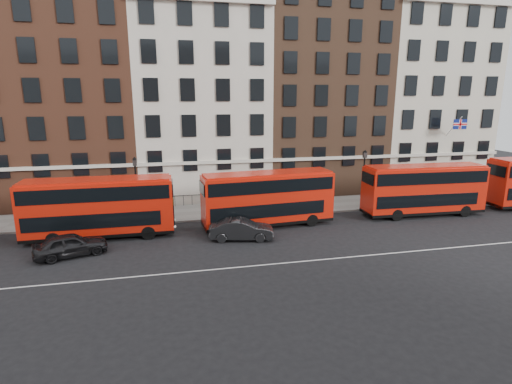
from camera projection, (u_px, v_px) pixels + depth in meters
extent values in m
plane|color=black|center=(229.00, 255.00, 26.39)|extent=(120.00, 120.00, 0.00)
cube|color=gray|center=(212.00, 211.00, 36.34)|extent=(80.00, 5.00, 0.15)
cube|color=gray|center=(215.00, 219.00, 33.96)|extent=(80.00, 0.30, 0.16)
cube|color=white|center=(234.00, 268.00, 24.49)|extent=(70.00, 0.12, 0.01)
cube|color=brown|center=(67.00, 88.00, 38.22)|extent=(12.80, 10.00, 22.00)
cube|color=#BAB3A4|center=(201.00, 104.00, 41.27)|extent=(12.80, 10.00, 19.00)
cube|color=brown|center=(318.00, 94.00, 43.73)|extent=(12.80, 10.00, 21.00)
cube|color=beige|center=(421.00, 99.00, 46.55)|extent=(12.80, 10.00, 20.00)
cube|color=red|center=(99.00, 207.00, 29.20)|extent=(10.57, 2.55, 3.97)
cube|color=black|center=(102.00, 231.00, 29.64)|extent=(10.57, 2.59, 0.24)
cube|color=black|center=(96.00, 216.00, 29.30)|extent=(9.36, 2.63, 1.06)
cube|color=black|center=(98.00, 191.00, 28.92)|extent=(10.17, 2.63, 1.01)
cube|color=red|center=(97.00, 180.00, 28.73)|extent=(10.27, 2.35, 0.18)
cube|color=black|center=(174.00, 213.00, 30.49)|extent=(0.09, 2.21, 1.31)
cube|color=black|center=(173.00, 200.00, 30.24)|extent=(0.09, 1.91, 0.42)
cylinder|color=black|center=(148.00, 233.00, 29.27)|extent=(1.01, 0.29, 1.01)
cylinder|color=black|center=(150.00, 223.00, 31.41)|extent=(1.01, 0.29, 1.01)
cylinder|color=black|center=(54.00, 239.00, 27.93)|extent=(1.01, 0.29, 1.01)
cylinder|color=black|center=(62.00, 229.00, 30.07)|extent=(1.01, 0.29, 1.01)
cube|color=red|center=(268.00, 198.00, 31.90)|extent=(10.64, 3.34, 3.94)
cube|color=black|center=(268.00, 220.00, 32.33)|extent=(10.64, 3.38, 0.24)
cube|color=black|center=(264.00, 207.00, 31.97)|extent=(9.45, 3.32, 1.05)
cube|color=black|center=(268.00, 183.00, 31.61)|extent=(10.25, 3.38, 1.00)
cube|color=red|center=(268.00, 173.00, 31.43)|extent=(10.32, 3.11, 0.18)
cube|color=black|center=(327.00, 203.00, 33.59)|extent=(0.26, 2.19, 1.30)
cube|color=black|center=(328.00, 190.00, 33.34)|extent=(0.23, 1.89, 0.42)
cylinder|color=black|center=(312.00, 220.00, 32.26)|extent=(1.02, 0.36, 1.00)
cylinder|color=black|center=(301.00, 213.00, 34.33)|extent=(1.02, 0.36, 1.00)
cylinder|color=black|center=(235.00, 228.00, 30.42)|extent=(1.02, 0.36, 1.00)
cylinder|color=black|center=(229.00, 219.00, 32.50)|extent=(1.02, 0.36, 1.00)
cube|color=red|center=(424.00, 189.00, 34.85)|extent=(10.67, 2.89, 3.98)
cube|color=black|center=(422.00, 210.00, 35.29)|extent=(10.67, 2.93, 0.24)
cube|color=black|center=(420.00, 197.00, 34.96)|extent=(9.46, 2.93, 1.06)
cube|color=black|center=(425.00, 175.00, 34.57)|extent=(10.27, 2.95, 1.01)
cube|color=red|center=(426.00, 166.00, 34.38)|extent=(10.36, 2.67, 0.18)
cube|color=black|center=(476.00, 195.00, 35.98)|extent=(0.16, 2.22, 1.31)
cube|color=black|center=(478.00, 184.00, 35.73)|extent=(0.15, 1.92, 0.42)
cylinder|color=black|center=(465.00, 211.00, 34.81)|extent=(1.02, 0.32, 1.01)
cylinder|color=black|center=(448.00, 204.00, 36.97)|extent=(1.02, 0.32, 1.01)
cylinder|color=black|center=(397.00, 215.00, 33.66)|extent=(1.02, 0.32, 1.01)
cylinder|color=black|center=(384.00, 208.00, 35.82)|extent=(1.02, 0.32, 1.01)
cylinder|color=black|center=(504.00, 200.00, 38.58)|extent=(1.07, 0.33, 1.06)
imported|color=black|center=(70.00, 245.00, 26.13)|extent=(4.87, 3.15, 1.54)
imported|color=#232326|center=(241.00, 229.00, 29.17)|extent=(4.91, 2.52, 1.54)
cylinder|color=black|center=(137.00, 193.00, 33.18)|extent=(0.14, 0.14, 4.60)
cylinder|color=black|center=(139.00, 216.00, 33.64)|extent=(0.32, 0.32, 0.60)
cube|color=#262626|center=(135.00, 162.00, 32.59)|extent=(0.32, 0.32, 0.55)
cone|color=black|center=(134.00, 158.00, 32.50)|extent=(0.44, 0.44, 0.25)
cylinder|color=black|center=(363.00, 182.00, 37.45)|extent=(0.14, 0.14, 4.60)
cylinder|color=black|center=(362.00, 202.00, 37.92)|extent=(0.32, 0.32, 0.60)
cube|color=#262626|center=(365.00, 155.00, 36.86)|extent=(0.32, 0.32, 0.55)
cone|color=black|center=(365.00, 151.00, 36.78)|extent=(0.44, 0.44, 0.25)
cylinder|color=black|center=(442.00, 190.00, 38.62)|extent=(0.12, 0.12, 2.60)
cube|color=black|center=(445.00, 174.00, 38.10)|extent=(0.25, 0.30, 0.75)
sphere|color=red|center=(446.00, 172.00, 37.89)|extent=(0.14, 0.14, 0.14)
sphere|color=#0C9919|center=(446.00, 176.00, 37.99)|extent=(0.14, 0.14, 0.14)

